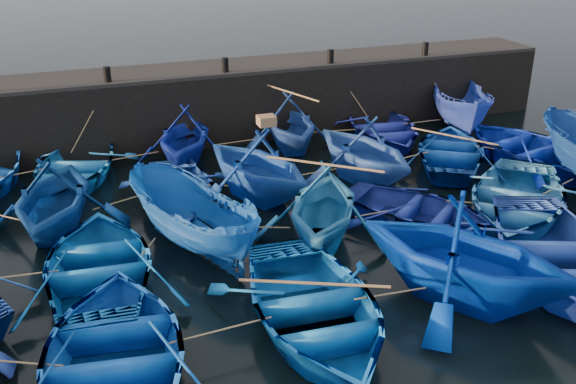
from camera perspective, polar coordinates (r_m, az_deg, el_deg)
name	(u,v)px	position (r m, az deg, el deg)	size (l,w,h in m)	color
ground	(334,270)	(15.41, 4.11, -6.96)	(120.00, 120.00, 0.00)	black
quay_wall	(221,103)	(24.11, -6.01, 7.88)	(26.00, 2.50, 2.50)	black
quay_top	(219,68)	(23.78, -6.15, 10.91)	(26.00, 2.50, 0.12)	black
bollard_1	(107,74)	(22.23, -15.78, 10.05)	(0.24, 0.24, 0.50)	black
bollard_2	(225,65)	(22.86, -5.61, 11.20)	(0.24, 0.24, 0.50)	black
bollard_3	(330,56)	(24.14, 3.80, 11.95)	(0.24, 0.24, 0.50)	black
bollard_4	(425,49)	(25.98, 12.10, 12.35)	(0.24, 0.24, 0.50)	black
boat_1	(73,167)	(21.06, -18.55, 2.14)	(3.46, 4.83, 1.00)	blue
boat_2	(185,136)	(21.48, -9.18, 4.97)	(3.29, 3.82, 2.01)	navy
boat_3	(289,122)	(22.51, 0.13, 6.25)	(3.38, 3.93, 2.07)	#204691
boat_4	(383,128)	(23.83, 8.41, 5.68)	(3.49, 4.88, 1.01)	navy
boat_5	(461,107)	(25.38, 15.16, 7.32)	(1.87, 4.96, 1.92)	#2944B1
boat_7	(54,195)	(17.59, -20.09, -0.28)	(3.64, 4.22, 2.22)	navy
boat_8	(177,192)	(18.54, -9.88, 0.00)	(3.27, 4.57, 0.95)	#1E459D
boat_9	(257,163)	(18.57, -2.76, 2.56)	(3.68, 4.27, 2.25)	#1749A6
boat_10	(364,148)	(19.91, 6.77, 3.89)	(3.64, 4.22, 2.22)	#2652A3
boat_11	(452,151)	(22.05, 14.35, 3.58)	(3.32, 4.65, 0.96)	#0B3D90
boat_12	(533,148)	(22.89, 20.94, 3.67)	(3.85, 5.38, 1.12)	#072192
boat_14	(100,264)	(15.18, -16.33, -6.19)	(3.65, 5.10, 1.06)	#064D91
boat_15	(191,220)	(15.91, -8.65, -2.47)	(1.74, 4.62, 1.79)	#114E98
boat_16	(323,204)	(16.19, 3.17, -1.09)	(3.46, 4.01, 2.11)	#2476C0
boat_17	(417,210)	(17.65, 11.41, -1.54)	(3.04, 4.25, 0.88)	navy
boat_18	(516,199)	(18.75, 19.63, -0.55)	(3.86, 5.39, 1.12)	#2669A4
boat_21	(116,354)	(12.29, -15.04, -13.74)	(3.91, 5.47, 1.13)	#0641A7
boat_22	(314,308)	(13.09, 2.30, -10.27)	(3.80, 5.31, 1.10)	blue
boat_23	(466,251)	(14.11, 15.53, -5.08)	(4.15, 4.81, 2.53)	#002DA0
boat_24	(558,253)	(16.13, 22.91, -5.03)	(4.13, 5.77, 1.20)	#1D3EA2
wooden_crate	(266,121)	(18.23, -1.93, 6.37)	(0.49, 0.43, 0.28)	#8D613D
mooring_ropes	(266,166)	(19.07, -1.96, 2.36)	(17.28, 11.71, 2.10)	tan
loose_oars	(350,155)	(17.96, 5.53, 3.31)	(10.06, 12.23, 1.21)	#99724C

